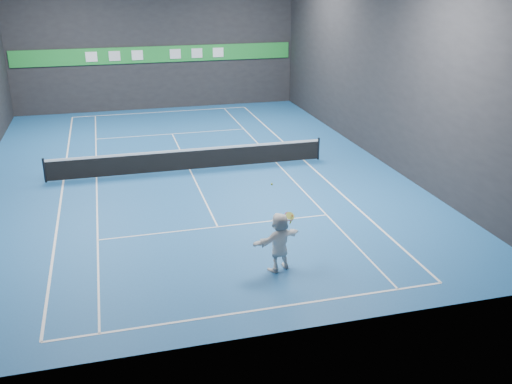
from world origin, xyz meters
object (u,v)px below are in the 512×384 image
object	(u,v)px
player	(279,242)
tennis_racket	(290,217)
tennis_ball	(272,184)
tennis_net	(189,159)

from	to	relation	value
player	tennis_racket	world-z (taller)	player
player	tennis_ball	xyz separation A→B (m)	(-0.20, 0.19, 1.78)
player	tennis_racket	size ratio (longest dim) A/B	4.28
tennis_net	tennis_racket	xyz separation A→B (m)	(1.51, -9.83, 1.12)
tennis_ball	tennis_net	size ratio (longest dim) A/B	0.01
tennis_net	tennis_racket	bearing A→B (deg)	-81.27
tennis_ball	tennis_net	bearing A→B (deg)	95.85
player	tennis_racket	bearing A→B (deg)	166.18
player	tennis_net	xyz separation A→B (m)	(-1.19, 9.88, -0.38)
player	tennis_net	size ratio (longest dim) A/B	0.15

